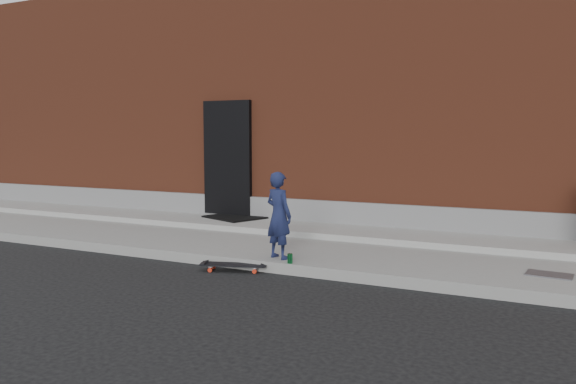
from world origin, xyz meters
The scene contains 9 objects.
ground centered at (0.00, 0.00, 0.00)m, with size 80.00×80.00×0.00m, color black.
sidewalk centered at (0.00, 1.50, 0.07)m, with size 20.00×3.00×0.15m, color gray.
apron centered at (0.00, 2.40, 0.20)m, with size 20.00×1.20×0.10m, color gray.
building centered at (0.00, 6.99, 2.50)m, with size 20.00×8.10×5.00m.
child centered at (-0.12, 0.27, 0.75)m, with size 0.44×0.29×1.20m, color #171D40.
skateboard centered at (-0.62, -0.12, 0.08)m, with size 0.91×0.49×0.10m.
soda_can centered at (0.15, 0.05, 0.22)m, with size 0.07×0.07×0.13m, color #177334.
doormat centered at (-2.30, 2.70, 0.26)m, with size 1.04×0.84×0.03m, color black.
utility_plate centered at (3.27, 0.84, 0.16)m, with size 0.52×0.34×0.02m, color #5C5C61.
Camera 1 is at (3.29, -6.56, 1.85)m, focal length 35.00 mm.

